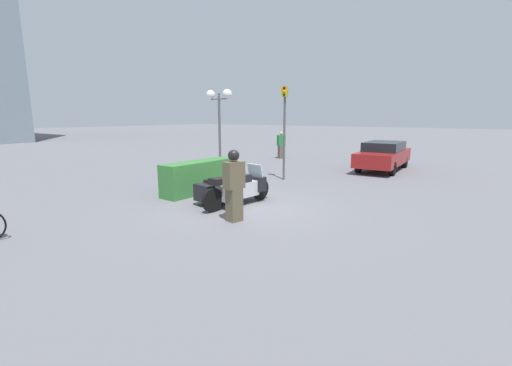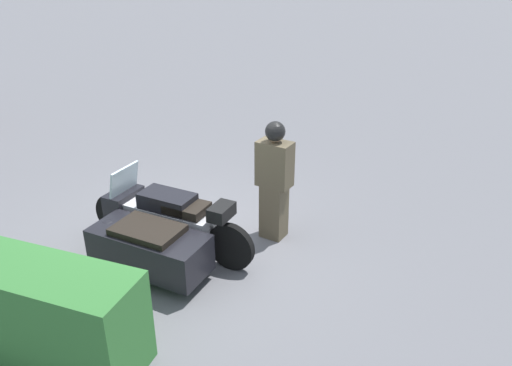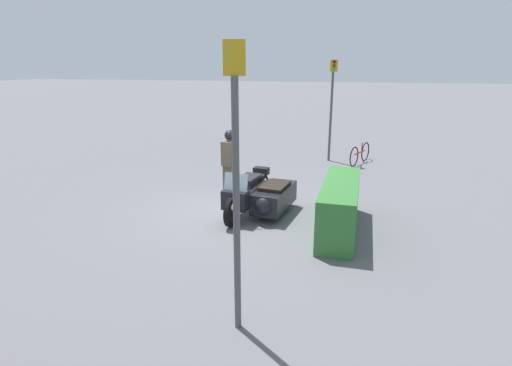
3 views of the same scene
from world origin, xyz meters
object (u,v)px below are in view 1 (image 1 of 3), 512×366
(pedestrian_bystander, at_px, (281,145))
(police_motorcycle, at_px, (231,188))
(officer_rider, at_px, (234,184))
(traffic_light_near, at_px, (284,120))
(hedge_bush_curbside, at_px, (199,177))
(twin_lamp_post, at_px, (219,103))
(parked_car_background, at_px, (384,155))

(pedestrian_bystander, bearing_deg, police_motorcycle, 145.53)
(officer_rider, bearing_deg, pedestrian_bystander, 127.97)
(traffic_light_near, bearing_deg, pedestrian_bystander, -163.96)
(police_motorcycle, xyz_separation_m, hedge_bush_curbside, (0.51, 1.89, 0.07))
(traffic_light_near, bearing_deg, officer_rider, 2.85)
(twin_lamp_post, bearing_deg, pedestrian_bystander, 1.26)
(traffic_light_near, xyz_separation_m, parked_car_background, (5.14, -2.54, -1.70))
(officer_rider, distance_m, hedge_bush_curbside, 3.64)
(traffic_light_near, distance_m, parked_car_background, 5.99)
(parked_car_background, relative_size, pedestrian_bystander, 2.87)
(police_motorcycle, xyz_separation_m, officer_rider, (-1.31, -1.23, 0.48))
(twin_lamp_post, relative_size, pedestrian_bystander, 2.30)
(traffic_light_near, bearing_deg, twin_lamp_post, -113.39)
(traffic_light_near, relative_size, pedestrian_bystander, 2.25)
(twin_lamp_post, bearing_deg, traffic_light_near, -96.47)
(police_motorcycle, bearing_deg, parked_car_background, -4.32)
(police_motorcycle, relative_size, twin_lamp_post, 0.69)
(police_motorcycle, bearing_deg, traffic_light_near, 16.59)
(hedge_bush_curbside, distance_m, pedestrian_bystander, 10.46)
(police_motorcycle, bearing_deg, pedestrian_bystander, 30.92)
(twin_lamp_post, xyz_separation_m, parked_car_background, (4.70, -6.47, -2.45))
(pedestrian_bystander, bearing_deg, officer_rider, 147.99)
(police_motorcycle, xyz_separation_m, traffic_light_near, (4.29, 0.78, 1.97))
(traffic_light_near, xyz_separation_m, pedestrian_bystander, (6.26, 4.06, -1.61))
(traffic_light_near, bearing_deg, police_motorcycle, -6.61)
(pedestrian_bystander, bearing_deg, traffic_light_near, 153.84)
(officer_rider, distance_m, traffic_light_near, 6.14)
(hedge_bush_curbside, height_order, parked_car_background, parked_car_background)
(police_motorcycle, height_order, twin_lamp_post, twin_lamp_post)
(hedge_bush_curbside, distance_m, twin_lamp_post, 5.73)
(traffic_light_near, bearing_deg, parked_car_background, 136.77)
(hedge_bush_curbside, relative_size, traffic_light_near, 0.76)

